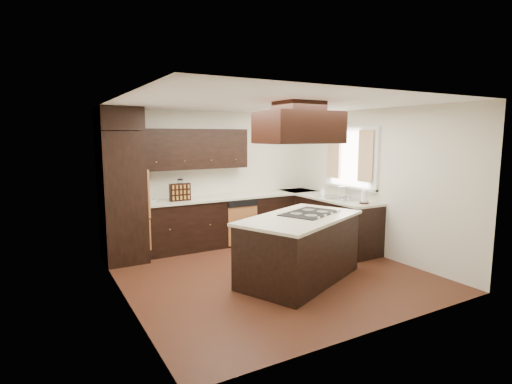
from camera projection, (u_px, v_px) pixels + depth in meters
floor at (270, 273)px, 6.03m from camera, size 4.20×4.20×0.02m
ceiling at (271, 103)px, 5.67m from camera, size 4.20×4.20×0.02m
wall_back at (213, 178)px, 7.66m from camera, size 4.20×0.02×2.50m
wall_front at (380, 216)px, 4.03m from camera, size 4.20×0.02×2.50m
wall_left at (122, 203)px, 4.82m from camera, size 0.02×4.20×2.50m
wall_right at (374, 182)px, 6.88m from camera, size 0.02×4.20×2.50m
oven_column at (122, 197)px, 6.47m from camera, size 0.65×0.75×2.12m
wall_oven_face at (144, 192)px, 6.64m from camera, size 0.05×0.62×0.78m
base_cabinets_back at (222, 222)px, 7.53m from camera, size 2.93×0.60×0.88m
base_cabinets_right at (326, 221)px, 7.62m from camera, size 0.60×2.40×0.88m
countertop_back at (222, 198)px, 7.45m from camera, size 2.93×0.63×0.04m
countertop_right at (326, 197)px, 7.54m from camera, size 0.63×2.40×0.04m
upper_cabinets at (194, 149)px, 7.22m from camera, size 2.00×0.34×0.72m
dishwasher_front at (243, 225)px, 7.42m from camera, size 0.60×0.05×0.72m
window_frame at (351, 158)px, 7.28m from camera, size 0.06×1.32×1.12m
window_pane at (352, 158)px, 7.29m from camera, size 0.00×1.20×1.00m
curtain_left at (366, 156)px, 6.88m from camera, size 0.02×0.34×0.90m
curtain_right at (333, 154)px, 7.60m from camera, size 0.02×0.34×0.90m
sink_rim at (339, 198)px, 7.25m from camera, size 0.52×0.84×0.01m
island at (299, 249)px, 5.70m from camera, size 2.09×1.67×0.88m
island_top at (300, 218)px, 5.63m from camera, size 2.18×1.76×0.04m
cooktop at (310, 213)px, 5.85m from camera, size 1.03×0.88×0.01m
range_hood at (299, 127)px, 5.30m from camera, size 1.05×0.72×0.42m
hood_duct at (299, 106)px, 5.26m from camera, size 0.55×0.50×0.13m
blender_base at (181, 198)px, 7.01m from camera, size 0.15×0.15×0.10m
blender_pitcher at (180, 188)px, 6.98m from camera, size 0.13×0.13×0.26m
spice_rack at (180, 192)px, 6.96m from camera, size 0.37×0.11×0.31m
mixing_bowl at (150, 201)px, 6.73m from camera, size 0.31×0.31×0.06m
soap_bottle at (322, 191)px, 7.61m from camera, size 0.10×0.10×0.17m
paper_towel at (364, 197)px, 6.68m from camera, size 0.11×0.11×0.23m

